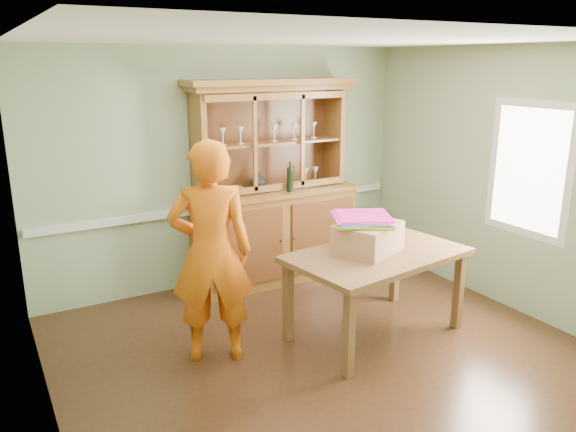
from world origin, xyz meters
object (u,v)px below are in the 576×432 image
china_hutch (273,212)px  cardboard_box (368,237)px  dining_table (377,262)px  person (211,253)px

china_hutch → cardboard_box: size_ratio=4.02×
china_hutch → dining_table: bearing=-84.5°
china_hutch → dining_table: (0.17, -1.73, -0.10)m
china_hutch → person: china_hutch is taller
dining_table → cardboard_box: bearing=125.1°
cardboard_box → person: bearing=168.9°
dining_table → person: person is taller
china_hutch → person: 1.93m
china_hutch → dining_table: china_hutch is taller
china_hutch → person: bearing=-134.0°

